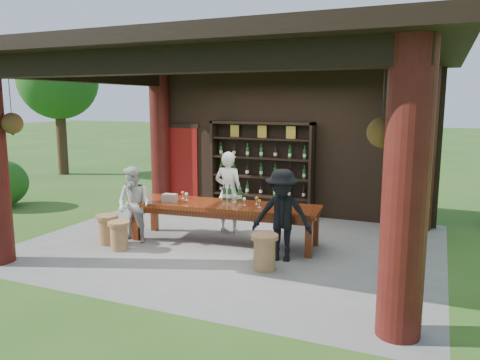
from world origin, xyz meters
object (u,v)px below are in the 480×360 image
at_px(host, 229,192).
at_px(guest_woman, 134,205).
at_px(wine_shelf, 261,168).
at_px(stool_near_left, 119,235).
at_px(napkin_basket, 170,198).
at_px(tasting_table, 224,210).
at_px(stool_near_right, 264,251).
at_px(guest_man, 282,215).
at_px(stool_far_left, 107,229).

bearing_deg(host, guest_woman, 47.27).
relative_size(wine_shelf, stool_near_left, 4.77).
bearing_deg(napkin_basket, tasting_table, 11.91).
xyz_separation_m(wine_shelf, stool_near_left, (-1.36, -3.56, -0.82)).
bearing_deg(wine_shelf, napkin_basket, -108.14).
relative_size(stool_near_right, guest_woman, 0.40).
xyz_separation_m(stool_near_left, guest_man, (2.84, 0.63, 0.50)).
height_order(stool_near_left, stool_far_left, stool_far_left).
bearing_deg(stool_far_left, host, 43.88).
bearing_deg(guest_man, napkin_basket, 164.59).
bearing_deg(stool_near_left, wine_shelf, 69.04).
height_order(stool_far_left, guest_man, guest_man).
height_order(host, napkin_basket, host).
bearing_deg(tasting_table, stool_near_right, -41.64).
xyz_separation_m(guest_woman, napkin_basket, (0.54, 0.40, 0.10)).
bearing_deg(stool_near_right, napkin_basket, 159.38).
xyz_separation_m(host, guest_man, (1.54, -1.24, -0.05)).
bearing_deg(guest_man, stool_near_right, -108.85).
xyz_separation_m(stool_far_left, guest_woman, (0.39, 0.32, 0.43)).
height_order(wine_shelf, guest_woman, wine_shelf).
distance_m(host, guest_woman, 1.90).
bearing_deg(wine_shelf, stool_near_left, -110.96).
bearing_deg(tasting_table, stool_near_left, -143.56).
relative_size(stool_far_left, napkin_basket, 2.11).
height_order(tasting_table, stool_near_left, tasting_table).
distance_m(wine_shelf, guest_man, 3.30).
xyz_separation_m(stool_far_left, napkin_basket, (0.92, 0.71, 0.53)).
distance_m(host, guest_man, 1.97).
distance_m(guest_man, napkin_basket, 2.36).
height_order(stool_near_right, guest_woman, guest_woman).
height_order(host, guest_man, host).
height_order(tasting_table, stool_far_left, tasting_table).
relative_size(tasting_table, stool_near_right, 6.33).
distance_m(stool_near_right, napkin_basket, 2.45).
bearing_deg(guest_woman, host, 48.36).
relative_size(guest_woman, guest_man, 0.93).
xyz_separation_m(stool_near_left, napkin_basket, (0.50, 0.92, 0.55)).
xyz_separation_m(guest_woman, guest_man, (2.88, 0.11, 0.05)).
distance_m(wine_shelf, guest_woman, 3.36).
distance_m(tasting_table, guest_woman, 1.70).
bearing_deg(stool_near_right, host, 128.74).
relative_size(stool_near_left, host, 0.31).
distance_m(tasting_table, stool_near_left, 1.95).
distance_m(stool_near_right, host, 2.35).
bearing_deg(guest_man, stool_far_left, 179.05).
relative_size(stool_near_right, host, 0.35).
distance_m(guest_woman, guest_man, 2.88).
bearing_deg(stool_near_right, stool_far_left, 177.66).
bearing_deg(tasting_table, host, 108.31).
bearing_deg(guest_man, tasting_table, 150.17).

